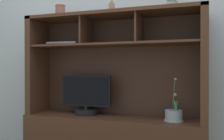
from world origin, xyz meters
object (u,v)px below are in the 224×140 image
magazine_stack_left (66,44)px  tv_monitor (86,98)px  diffuser_bottle (112,8)px  ceramic_vase (60,11)px  potted_succulent (172,0)px  potted_orchid (174,115)px  media_console (112,123)px

magazine_stack_left → tv_monitor: bearing=-2.5°
diffuser_bottle → ceramic_vase: size_ratio=1.95×
magazine_stack_left → diffuser_bottle: 0.59m
diffuser_bottle → potted_succulent: bearing=2.2°
ceramic_vase → potted_orchid: bearing=-0.6°
media_console → tv_monitor: media_console is taller
magazine_stack_left → potted_succulent: size_ratio=2.09×
diffuser_bottle → potted_succulent: 0.54m
tv_monitor → diffuser_bottle: diffuser_bottle is taller
tv_monitor → diffuser_bottle: bearing=-4.5°
potted_succulent → ceramic_vase: potted_succulent is taller
tv_monitor → potted_succulent: 1.19m
tv_monitor → potted_succulent: size_ratio=2.83×
potted_orchid → magazine_stack_left: size_ratio=0.99×
potted_succulent → tv_monitor: bearing=179.9°
media_console → potted_succulent: (0.54, 0.00, 1.10)m
media_console → tv_monitor: 0.35m
tv_monitor → potted_orchid: size_ratio=1.38×
potted_succulent → media_console: bearing=-179.6°
tv_monitor → magazine_stack_left: bearing=177.5°
potted_orchid → potted_succulent: size_ratio=2.06×
media_console → potted_orchid: size_ratio=4.55×
media_console → potted_succulent: size_ratio=9.37×
media_console → ceramic_vase: 1.20m
potted_succulent → ceramic_vase: size_ratio=1.48×
ceramic_vase → diffuser_bottle: bearing=-0.1°
potted_succulent → diffuser_bottle: bearing=-177.8°
diffuser_bottle → ceramic_vase: diffuser_bottle is taller
tv_monitor → diffuser_bottle: 0.88m
tv_monitor → magazine_stack_left: 0.57m
potted_orchid → magazine_stack_left: (-1.06, 0.04, 0.64)m
potted_orchid → potted_succulent: (-0.02, 0.03, 0.98)m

